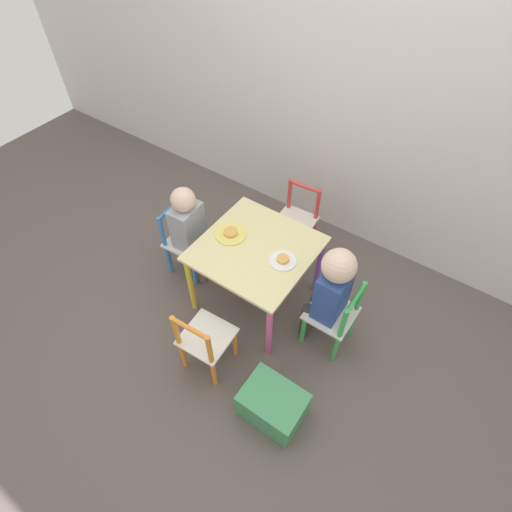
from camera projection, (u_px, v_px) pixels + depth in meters
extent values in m
plane|color=#5B514C|center=(256.00, 297.00, 2.66)|extent=(6.00, 6.00, 0.00)
cube|color=silver|center=(353.00, 45.00, 2.18)|extent=(6.00, 0.06, 2.60)
cube|color=beige|center=(256.00, 249.00, 2.29)|extent=(0.64, 0.64, 0.02)
cylinder|color=yellow|center=(191.00, 285.00, 2.43)|extent=(0.04, 0.04, 0.48)
cylinder|color=#E5599E|center=(269.00, 332.00, 2.22)|extent=(0.04, 0.04, 0.48)
cylinder|color=teal|center=(245.00, 230.00, 2.74)|extent=(0.04, 0.04, 0.48)
cylinder|color=#8E51BC|center=(319.00, 266.00, 2.53)|extent=(0.04, 0.04, 0.48)
cube|color=silver|center=(188.00, 241.00, 2.63)|extent=(0.28, 0.28, 0.02)
cylinder|color=#387AD1|center=(194.00, 271.00, 2.64)|extent=(0.03, 0.03, 0.26)
cylinder|color=#387AD1|center=(212.00, 251.00, 2.76)|extent=(0.03, 0.03, 0.26)
cylinder|color=#387AD1|center=(169.00, 259.00, 2.71)|extent=(0.03, 0.03, 0.26)
cylinder|color=#387AD1|center=(188.00, 239.00, 2.83)|extent=(0.03, 0.03, 0.26)
cylinder|color=#387AD1|center=(162.00, 232.00, 2.51)|extent=(0.03, 0.03, 0.26)
cylinder|color=#387AD1|center=(183.00, 213.00, 2.63)|extent=(0.03, 0.03, 0.26)
cylinder|color=#387AD1|center=(170.00, 209.00, 2.49)|extent=(0.04, 0.21, 0.02)
cube|color=silver|center=(331.00, 313.00, 2.26)|extent=(0.26, 0.26, 0.02)
cylinder|color=green|center=(321.00, 305.00, 2.46)|extent=(0.03, 0.03, 0.26)
cylinder|color=green|center=(303.00, 330.00, 2.35)|extent=(0.03, 0.03, 0.26)
cylinder|color=green|center=(352.00, 322.00, 2.38)|extent=(0.03, 0.03, 0.26)
cylinder|color=green|center=(335.00, 348.00, 2.27)|extent=(0.03, 0.03, 0.26)
cylinder|color=green|center=(360.00, 297.00, 2.19)|extent=(0.03, 0.03, 0.26)
cylinder|color=green|center=(343.00, 325.00, 2.08)|extent=(0.03, 0.03, 0.26)
cylinder|color=green|center=(356.00, 298.00, 2.05)|extent=(0.02, 0.21, 0.02)
cube|color=silver|center=(207.00, 336.00, 2.17)|extent=(0.28, 0.28, 0.02)
cylinder|color=orange|center=(235.00, 343.00, 2.29)|extent=(0.03, 0.03, 0.26)
cylinder|color=orange|center=(205.00, 326.00, 2.37)|extent=(0.03, 0.03, 0.26)
cylinder|color=orange|center=(214.00, 373.00, 2.18)|extent=(0.03, 0.03, 0.26)
cylinder|color=orange|center=(183.00, 354.00, 2.25)|extent=(0.03, 0.03, 0.26)
cylinder|color=orange|center=(210.00, 350.00, 1.98)|extent=(0.03, 0.03, 0.26)
cylinder|color=orange|center=(176.00, 331.00, 2.05)|extent=(0.03, 0.03, 0.26)
cylinder|color=orange|center=(190.00, 329.00, 1.93)|extent=(0.21, 0.04, 0.02)
cube|color=silver|center=(295.00, 222.00, 2.75)|extent=(0.28, 0.28, 0.02)
cylinder|color=#DB3D38|center=(273.00, 239.00, 2.83)|extent=(0.03, 0.03, 0.26)
cylinder|color=#DB3D38|center=(300.00, 251.00, 2.76)|extent=(0.03, 0.03, 0.26)
cylinder|color=#DB3D38|center=(287.00, 221.00, 2.95)|extent=(0.03, 0.03, 0.26)
cylinder|color=#DB3D38|center=(313.00, 232.00, 2.88)|extent=(0.03, 0.03, 0.26)
cylinder|color=#DB3D38|center=(290.00, 195.00, 2.75)|extent=(0.03, 0.03, 0.26)
cylinder|color=#DB3D38|center=(317.00, 205.00, 2.68)|extent=(0.03, 0.03, 0.26)
cylinder|color=#DB3D38|center=(305.00, 187.00, 2.63)|extent=(0.21, 0.04, 0.02)
cylinder|color=#7A6B5B|center=(201.00, 266.00, 2.66)|extent=(0.07, 0.07, 0.28)
cylinder|color=#7A6B5B|center=(209.00, 256.00, 2.72)|extent=(0.07, 0.07, 0.28)
cube|color=#999EA8|center=(188.00, 225.00, 2.50)|extent=(0.15, 0.21, 0.30)
sphere|color=beige|center=(183.00, 200.00, 2.34)|extent=(0.15, 0.15, 0.15)
cylinder|color=#38383D|center=(314.00, 309.00, 2.43)|extent=(0.07, 0.07, 0.28)
cylinder|color=#38383D|center=(306.00, 321.00, 2.38)|extent=(0.07, 0.07, 0.28)
cube|color=#2D478E|center=(332.00, 294.00, 2.14)|extent=(0.14, 0.20, 0.32)
sphere|color=beige|center=(339.00, 266.00, 1.96)|extent=(0.18, 0.18, 0.18)
cylinder|color=#EADB66|center=(231.00, 234.00, 2.35)|extent=(0.19, 0.19, 0.01)
cylinder|color=gold|center=(231.00, 232.00, 2.34)|extent=(0.08, 0.08, 0.02)
cylinder|color=white|center=(283.00, 261.00, 2.21)|extent=(0.15, 0.15, 0.01)
cylinder|color=gold|center=(283.00, 259.00, 2.20)|extent=(0.07, 0.07, 0.02)
cube|color=#3D8E56|center=(273.00, 404.00, 2.09)|extent=(0.32, 0.24, 0.20)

